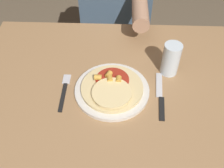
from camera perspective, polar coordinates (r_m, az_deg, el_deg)
The scene contains 7 objects.
dining_table at distance 1.02m, azimuth 2.04°, elevation -6.99°, with size 1.15×0.90×0.76m.
plate at distance 0.94m, azimuth 0.00°, elevation -1.35°, with size 0.27×0.27×0.01m.
pizza at distance 0.93m, azimuth -0.05°, elevation -0.86°, with size 0.22×0.22×0.04m.
fork at distance 0.97m, azimuth -10.30°, elevation -1.19°, with size 0.03×0.18×0.00m.
knife at distance 0.95m, azimuth 10.49°, elevation -2.60°, with size 0.03×0.22×0.00m.
drinking_glass at distance 1.00m, azimuth 12.70°, elevation 5.32°, with size 0.07×0.07×0.13m.
person_diner at distance 1.50m, azimuth 0.92°, elevation 16.40°, with size 0.37×0.52×1.18m.
Camera 1 is at (-0.01, -0.59, 1.47)m, focal length 42.00 mm.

